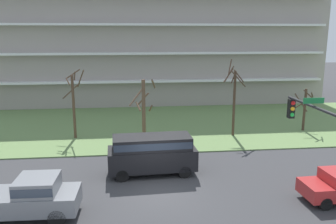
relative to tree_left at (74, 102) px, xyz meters
name	(u,v)px	position (x,y,z in m)	size (l,w,h in m)	color
ground	(159,192)	(5.85, -10.48, -3.01)	(160.00, 160.00, 0.00)	#38383A
grass_lawn_strip	(146,125)	(5.85, 3.52, -2.97)	(80.00, 16.00, 0.08)	#66844C
apartment_building	(140,38)	(5.85, 16.99, 4.67)	(43.14, 11.89, 15.35)	#9E938C
tree_left	(74,102)	(0.00, 0.00, 0.00)	(1.93, 1.51, 5.56)	#4C3828
tree_center	(144,108)	(5.46, -1.23, -0.35)	(2.14, 2.11, 4.99)	brown
tree_right	(234,97)	(12.73, -0.73, 0.27)	(1.67, 1.69, 6.27)	#423023
tree_far_right	(305,108)	(19.23, 0.03, -0.93)	(1.70, 1.70, 3.73)	#423023
van_black_center_left	(152,152)	(5.64, -7.98, -1.61)	(5.29, 2.24, 2.36)	black
pickup_gray_center_right	(24,197)	(-0.51, -12.49, -1.99)	(5.46, 2.16, 1.95)	slate
traffic_signal_mast	(322,146)	(11.95, -15.30, 0.93)	(0.90, 5.07, 5.72)	black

